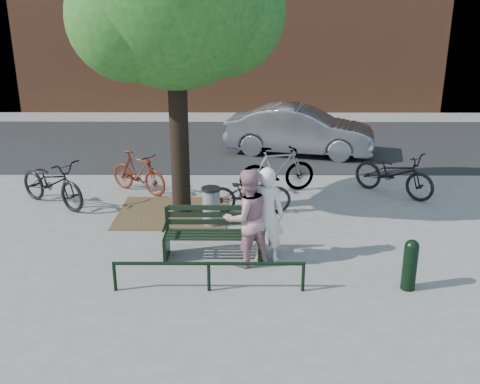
{
  "coord_description": "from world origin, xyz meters",
  "views": [
    {
      "loc": [
        0.54,
        -8.77,
        4.31
      ],
      "look_at": [
        0.48,
        1.0,
        0.91
      ],
      "focal_mm": 40.0,
      "sensor_mm": 36.0,
      "label": 1
    }
  ],
  "objects_px": {
    "litter_bin": "(211,206)",
    "parked_car": "(300,130)",
    "bollard": "(410,263)",
    "person_left": "(266,215)",
    "person_right": "(247,218)",
    "bicycle_c": "(249,193)",
    "park_bench": "(213,231)"
  },
  "relations": [
    {
      "from": "park_bench",
      "to": "bicycle_c",
      "type": "bearing_deg",
      "value": 72.33
    },
    {
      "from": "person_right",
      "to": "litter_bin",
      "type": "xyz_separation_m",
      "value": [
        -0.72,
        1.8,
        -0.46
      ]
    },
    {
      "from": "person_right",
      "to": "park_bench",
      "type": "bearing_deg",
      "value": -52.91
    },
    {
      "from": "park_bench",
      "to": "litter_bin",
      "type": "relative_size",
      "value": 2.15
    },
    {
      "from": "bicycle_c",
      "to": "person_left",
      "type": "bearing_deg",
      "value": -175.58
    },
    {
      "from": "park_bench",
      "to": "bicycle_c",
      "type": "relative_size",
      "value": 0.95
    },
    {
      "from": "person_left",
      "to": "bicycle_c",
      "type": "xyz_separation_m",
      "value": [
        -0.27,
        2.29,
        -0.39
      ]
    },
    {
      "from": "person_left",
      "to": "person_right",
      "type": "height_order",
      "value": "same"
    },
    {
      "from": "person_right",
      "to": "bollard",
      "type": "relative_size",
      "value": 2.03
    },
    {
      "from": "park_bench",
      "to": "person_right",
      "type": "height_order",
      "value": "person_right"
    },
    {
      "from": "person_left",
      "to": "litter_bin",
      "type": "xyz_separation_m",
      "value": [
        -1.06,
        1.64,
        -0.46
      ]
    },
    {
      "from": "bollard",
      "to": "litter_bin",
      "type": "relative_size",
      "value": 1.06
    },
    {
      "from": "park_bench",
      "to": "bollard",
      "type": "xyz_separation_m",
      "value": [
        3.2,
        -1.2,
        -0.02
      ]
    },
    {
      "from": "person_right",
      "to": "litter_bin",
      "type": "relative_size",
      "value": 2.15
    },
    {
      "from": "bollard",
      "to": "litter_bin",
      "type": "distance_m",
      "value": 4.26
    },
    {
      "from": "litter_bin",
      "to": "parked_car",
      "type": "relative_size",
      "value": 0.18
    },
    {
      "from": "person_right",
      "to": "bollard",
      "type": "xyz_separation_m",
      "value": [
        2.59,
        -0.87,
        -0.41
      ]
    },
    {
      "from": "person_right",
      "to": "parked_car",
      "type": "distance_m",
      "value": 7.67
    },
    {
      "from": "bollard",
      "to": "litter_bin",
      "type": "bearing_deg",
      "value": 141.12
    },
    {
      "from": "bicycle_c",
      "to": "bollard",
      "type": "bearing_deg",
      "value": -145.15
    },
    {
      "from": "person_right",
      "to": "bollard",
      "type": "bearing_deg",
      "value": 136.39
    },
    {
      "from": "park_bench",
      "to": "parked_car",
      "type": "relative_size",
      "value": 0.39
    },
    {
      "from": "litter_bin",
      "to": "parked_car",
      "type": "height_order",
      "value": "parked_car"
    },
    {
      "from": "person_right",
      "to": "bicycle_c",
      "type": "bearing_deg",
      "value": -116.56
    },
    {
      "from": "person_left",
      "to": "bollard",
      "type": "relative_size",
      "value": 2.03
    },
    {
      "from": "person_right",
      "to": "parked_car",
      "type": "bearing_deg",
      "value": -127.54
    },
    {
      "from": "bollard",
      "to": "parked_car",
      "type": "relative_size",
      "value": 0.19
    },
    {
      "from": "person_right",
      "to": "litter_bin",
      "type": "bearing_deg",
      "value": -93.09
    },
    {
      "from": "bicycle_c",
      "to": "litter_bin",
      "type": "bearing_deg",
      "value": 126.91
    },
    {
      "from": "park_bench",
      "to": "bicycle_c",
      "type": "height_order",
      "value": "park_bench"
    },
    {
      "from": "person_left",
      "to": "person_right",
      "type": "xyz_separation_m",
      "value": [
        -0.34,
        -0.15,
        0.0
      ]
    },
    {
      "from": "bollard",
      "to": "parked_car",
      "type": "xyz_separation_m",
      "value": [
        -0.92,
        8.36,
        0.28
      ]
    }
  ]
}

